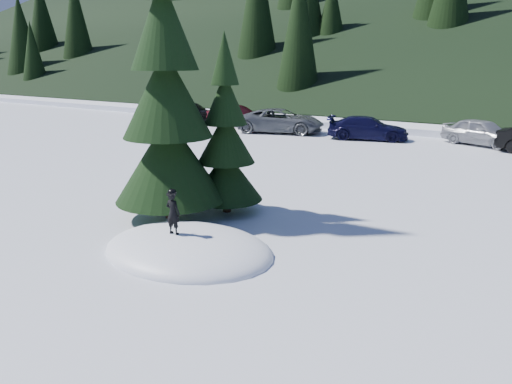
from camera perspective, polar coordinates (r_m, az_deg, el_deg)
The scene contains 10 objects.
ground at distance 12.47m, azimuth -7.75°, elevation -6.74°, with size 200.00×200.00×0.00m, color white.
snow_mound at distance 12.47m, azimuth -7.75°, elevation -6.74°, with size 4.48×3.52×0.96m, color white.
spruce_tall at distance 14.46m, azimuth -10.15°, elevation 9.74°, with size 3.20×3.20×8.60m.
spruce_short at distance 15.03m, azimuth -3.47°, elevation 5.46°, with size 2.20×2.20×5.37m.
child_skier at distance 12.14m, azimuth -9.47°, elevation -2.38°, with size 0.38×0.25×1.05m, color black.
car_0 at distance 37.67m, azimuth -7.41°, elevation 9.07°, with size 1.82×4.51×1.54m, color black.
car_1 at distance 35.33m, azimuth -2.24°, elevation 8.68°, with size 1.49×4.27×1.41m, color #400B11.
car_2 at distance 32.09m, azimuth 2.83°, elevation 8.14°, with size 2.53×5.48×1.52m, color #55595D.
car_3 at distance 29.99m, azimuth 12.65°, elevation 7.14°, with size 1.88×4.62×1.34m, color black.
car_4 at distance 29.88m, azimuth 24.39°, elevation 6.25°, with size 1.71×4.25×1.45m, color #94969C.
Camera 1 is at (7.72, -8.64, 4.59)m, focal length 35.00 mm.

